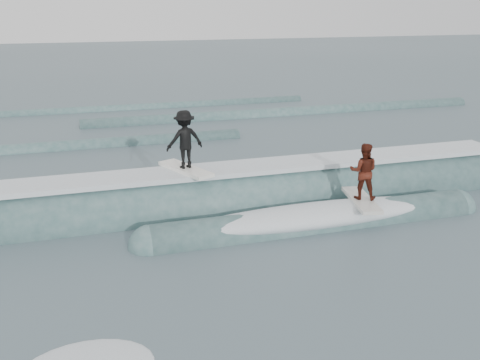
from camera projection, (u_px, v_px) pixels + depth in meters
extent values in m
plane|color=#384B52|center=(310.00, 303.00, 10.74)|extent=(160.00, 160.00, 0.00)
cylinder|color=#365B5C|center=(230.00, 205.00, 16.00)|extent=(21.73, 2.10, 2.10)
cylinder|color=#365B5C|center=(316.00, 226.00, 14.50)|extent=(9.00, 1.10, 1.10)
sphere|color=#365B5C|center=(150.00, 247.00, 13.25)|extent=(1.10, 1.10, 1.10)
sphere|color=#365B5C|center=(456.00, 208.00, 15.75)|extent=(1.10, 1.10, 1.10)
cube|color=white|center=(230.00, 169.00, 15.65)|extent=(18.00, 1.30, 0.14)
ellipsoid|color=white|center=(317.00, 215.00, 14.41)|extent=(7.60, 1.30, 0.60)
cube|color=white|center=(186.00, 169.00, 15.24)|extent=(1.31, 2.05, 0.10)
imported|color=black|center=(185.00, 139.00, 14.97)|extent=(1.15, 0.78, 1.64)
cube|color=silver|center=(361.00, 200.00, 14.68)|extent=(0.93, 2.07, 0.10)
imported|color=#46160D|center=(364.00, 171.00, 14.42)|extent=(0.94, 0.88, 1.55)
cylinder|color=#365B5C|center=(290.00, 114.00, 28.99)|extent=(22.00, 0.80, 0.80)
cylinder|color=#365B5C|center=(120.00, 110.00, 30.19)|extent=(22.00, 0.60, 0.60)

